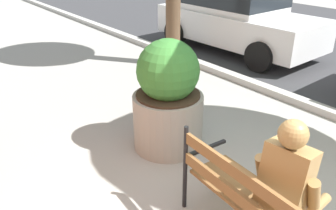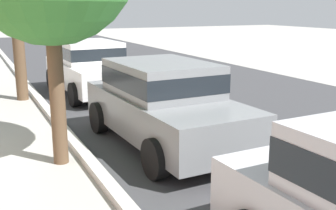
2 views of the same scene
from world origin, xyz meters
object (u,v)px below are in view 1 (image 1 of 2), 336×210
at_px(park_bench, 266,209).
at_px(concrete_planter, 168,99).
at_px(bronze_statue_seated, 293,191).
at_px(parked_car_white, 236,16).

xyz_separation_m(park_bench, concrete_planter, (-1.94, 0.51, 0.14)).
xyz_separation_m(park_bench, bronze_statue_seated, (0.08, 0.21, 0.12)).
bearing_deg(parked_car_white, bronze_statue_seated, -43.97).
xyz_separation_m(bronze_statue_seated, parked_car_white, (-4.55, 4.39, 0.17)).
bearing_deg(concrete_planter, park_bench, -14.65).
height_order(concrete_planter, parked_car_white, parked_car_white).
xyz_separation_m(bronze_statue_seated, concrete_planter, (-2.02, 0.29, 0.01)).
relative_size(concrete_planter, parked_car_white, 0.35).
bearing_deg(park_bench, bronze_statue_seated, 68.44).
height_order(bronze_statue_seated, concrete_planter, concrete_planter).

